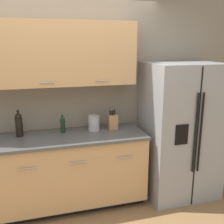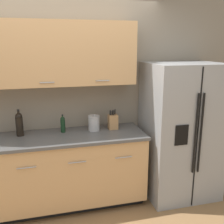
# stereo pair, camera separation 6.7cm
# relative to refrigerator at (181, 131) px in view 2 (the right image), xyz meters

# --- Properties ---
(wall_back) EXTENTS (10.00, 0.39, 2.60)m
(wall_back) POSITION_rel_refrigerator_xyz_m (-1.53, 0.36, 0.58)
(wall_back) COLOR gray
(wall_back) RESTS_ON ground_plane
(counter_unit) EXTENTS (2.26, 0.64, 0.92)m
(counter_unit) POSITION_rel_refrigerator_xyz_m (-1.66, 0.07, -0.41)
(counter_unit) COLOR black
(counter_unit) RESTS_ON ground_plane
(refrigerator) EXTENTS (0.92, 0.78, 1.75)m
(refrigerator) POSITION_rel_refrigerator_xyz_m (0.00, 0.00, 0.00)
(refrigerator) COLOR gray
(refrigerator) RESTS_ON ground_plane
(knife_block) EXTENTS (0.11, 0.11, 0.25)m
(knife_block) POSITION_rel_refrigerator_xyz_m (-0.88, 0.17, 0.14)
(knife_block) COLOR #A87A4C
(knife_block) RESTS_ON counter_unit
(wine_bottle) EXTENTS (0.08, 0.08, 0.32)m
(wine_bottle) POSITION_rel_refrigerator_xyz_m (-2.00, 0.19, 0.19)
(wine_bottle) COLOR black
(wine_bottle) RESTS_ON counter_unit
(oil_bottle) EXTENTS (0.06, 0.06, 0.22)m
(oil_bottle) POSITION_rel_refrigerator_xyz_m (-1.50, 0.20, 0.15)
(oil_bottle) COLOR black
(oil_bottle) RESTS_ON counter_unit
(steel_canister) EXTENTS (0.14, 0.14, 0.21)m
(steel_canister) POSITION_rel_refrigerator_xyz_m (-1.12, 0.17, 0.14)
(steel_canister) COLOR #A3A3A5
(steel_canister) RESTS_ON counter_unit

